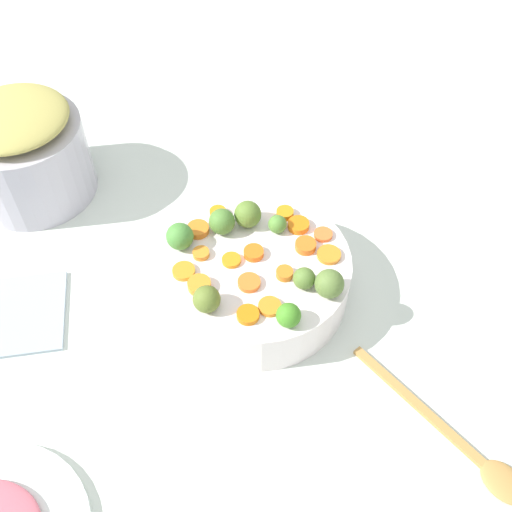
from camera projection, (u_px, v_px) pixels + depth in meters
The scene contains 30 objects.
tabletop at pixel (280, 308), 0.95m from camera, with size 2.40×2.40×0.02m, color silver.
serving_bowl_carrots at pixel (256, 276), 0.92m from camera, with size 0.29×0.29×0.08m, color white.
metal_pot at pixel (28, 159), 1.05m from camera, with size 0.21×0.21×0.14m, color #B7B1C0.
stuffing_mound at pixel (11, 118), 0.98m from camera, with size 0.19×0.19×0.04m, color tan.
carrot_slice_0 at pixel (298, 225), 0.93m from camera, with size 0.03×0.03×0.01m, color orange.
carrot_slice_1 at pixel (285, 273), 0.87m from camera, with size 0.03×0.03×0.01m, color orange.
carrot_slice_2 at pixel (231, 260), 0.89m from camera, with size 0.03×0.03×0.01m, color orange.
carrot_slice_3 at pixel (218, 213), 0.95m from camera, with size 0.03×0.03×0.01m, color orange.
carrot_slice_4 at pixel (199, 285), 0.86m from camera, with size 0.03×0.03×0.01m, color orange.
carrot_slice_5 at pixel (254, 253), 0.89m from camera, with size 0.03×0.03×0.01m, color orange.
carrot_slice_6 at pixel (270, 306), 0.84m from camera, with size 0.03×0.03×0.01m, color orange.
carrot_slice_7 at pixel (306, 246), 0.90m from camera, with size 0.03×0.03×0.01m, color orange.
carrot_slice_8 at pixel (248, 315), 0.83m from camera, with size 0.03×0.03×0.01m, color orange.
carrot_slice_9 at pixel (201, 253), 0.89m from camera, with size 0.03×0.03×0.01m, color orange.
carrot_slice_10 at pixel (249, 283), 0.86m from camera, with size 0.03×0.03×0.01m, color orange.
carrot_slice_11 at pixel (285, 213), 0.95m from camera, with size 0.03×0.03×0.01m, color orange.
carrot_slice_12 at pixel (323, 235), 0.92m from camera, with size 0.03×0.03×0.01m, color orange.
carrot_slice_13 at pixel (198, 229), 0.92m from camera, with size 0.03×0.03×0.01m, color orange.
carrot_slice_14 at pixel (329, 255), 0.89m from camera, with size 0.04×0.04×0.01m, color orange.
carrot_slice_15 at pixel (184, 271), 0.87m from camera, with size 0.03×0.03×0.01m, color orange.
brussels_sprout_0 at pixel (277, 224), 0.92m from camera, with size 0.03×0.03×0.03m, color #538836.
brussels_sprout_1 at pixel (180, 236), 0.89m from camera, with size 0.04×0.04×0.04m, color #498838.
brussels_sprout_2 at pixel (304, 278), 0.85m from camera, with size 0.03×0.03×0.03m, color #577832.
brussels_sprout_3 at pixel (222, 222), 0.91m from camera, with size 0.04×0.04×0.04m, color #4E7D32.
brussels_sprout_4 at pixel (248, 214), 0.92m from camera, with size 0.04×0.04×0.04m, color #5B7B2F.
brussels_sprout_5 at pixel (207, 299), 0.82m from camera, with size 0.04×0.04×0.04m, color olive.
brussels_sprout_6 at pixel (329, 284), 0.84m from camera, with size 0.04×0.04×0.04m, color #5A7636.
brussels_sprout_7 at pixel (288, 315), 0.81m from camera, with size 0.03×0.03×0.03m, color #428824.
wooden_spoon at pixel (470, 452), 0.78m from camera, with size 0.05×0.29×0.01m.
dish_towel at pixel (1, 317), 0.92m from camera, with size 0.19×0.15×0.01m, color #A1B2C1.
Camera 1 is at (0.35, 0.41, 0.79)m, focal length 42.07 mm.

